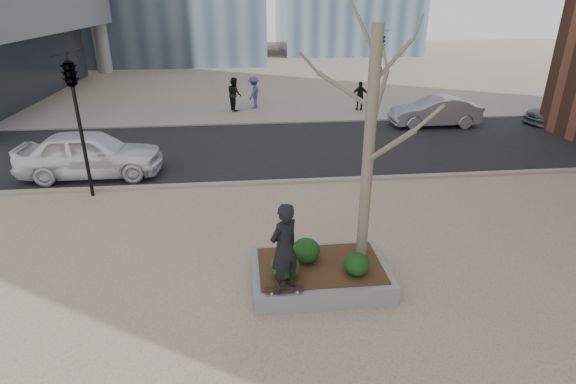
{
  "coord_description": "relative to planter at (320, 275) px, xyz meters",
  "views": [
    {
      "loc": [
        -0.6,
        -8.33,
        5.91
      ],
      "look_at": [
        0.5,
        2.0,
        1.4
      ],
      "focal_mm": 28.0,
      "sensor_mm": 36.0,
      "label": 1
    }
  ],
  "objects": [
    {
      "name": "ground",
      "position": [
        -1.0,
        0.0,
        -0.23
      ],
      "size": [
        120.0,
        120.0,
        0.0
      ],
      "primitive_type": "plane",
      "color": "tan",
      "rests_on": "ground"
    },
    {
      "name": "street",
      "position": [
        -1.0,
        10.0,
        -0.21
      ],
      "size": [
        60.0,
        8.0,
        0.02
      ],
      "primitive_type": "cube",
      "color": "black",
      "rests_on": "ground"
    },
    {
      "name": "far_sidewalk",
      "position": [
        -1.0,
        17.0,
        -0.21
      ],
      "size": [
        60.0,
        6.0,
        0.02
      ],
      "primitive_type": "cube",
      "color": "gray",
      "rests_on": "ground"
    },
    {
      "name": "planter",
      "position": [
        0.0,
        0.0,
        0.0
      ],
      "size": [
        3.0,
        2.0,
        0.45
      ],
      "primitive_type": "cube",
      "color": "gray",
      "rests_on": "ground"
    },
    {
      "name": "planter_mulch",
      "position": [
        0.0,
        0.0,
        0.25
      ],
      "size": [
        2.7,
        1.7,
        0.04
      ],
      "primitive_type": "cube",
      "color": "#382314",
      "rests_on": "planter"
    },
    {
      "name": "sycamore_tree",
      "position": [
        1.0,
        0.3,
        3.56
      ],
      "size": [
        2.8,
        2.8,
        6.6
      ],
      "primitive_type": null,
      "color": "gray",
      "rests_on": "planter_mulch"
    },
    {
      "name": "shrub_left",
      "position": [
        -0.82,
        -0.39,
        0.53
      ],
      "size": [
        0.62,
        0.62,
        0.53
      ],
      "primitive_type": "ellipsoid",
      "color": "#193D13",
      "rests_on": "planter_mulch"
    },
    {
      "name": "shrub_middle",
      "position": [
        -0.29,
        0.18,
        0.54
      ],
      "size": [
        0.64,
        0.64,
        0.54
      ],
      "primitive_type": "ellipsoid",
      "color": "black",
      "rests_on": "planter_mulch"
    },
    {
      "name": "shrub_right",
      "position": [
        0.7,
        -0.43,
        0.5
      ],
      "size": [
        0.56,
        0.56,
        0.48
      ],
      "primitive_type": "ellipsoid",
      "color": "#123813",
      "rests_on": "planter_mulch"
    },
    {
      "name": "skateboard",
      "position": [
        -0.88,
        -0.84,
        0.26
      ],
      "size": [
        0.78,
        0.2,
        0.08
      ],
      "primitive_type": null,
      "rotation": [
        0.0,
        0.0,
        -0.0
      ],
      "color": "black",
      "rests_on": "planter"
    },
    {
      "name": "skateboarder",
      "position": [
        -0.88,
        -0.84,
        1.24
      ],
      "size": [
        0.82,
        0.77,
        1.88
      ],
      "primitive_type": "imported",
      "rotation": [
        0.0,
        0.0,
        3.79
      ],
      "color": "black",
      "rests_on": "skateboard"
    },
    {
      "name": "police_car",
      "position": [
        -6.95,
        7.38,
        0.63
      ],
      "size": [
        4.89,
        1.97,
        1.66
      ],
      "primitive_type": "imported",
      "rotation": [
        0.0,
        0.0,
        1.57
      ],
      "color": "white",
      "rests_on": "street"
    },
    {
      "name": "car_silver",
      "position": [
        7.94,
        12.67,
        0.51
      ],
      "size": [
        4.38,
        1.63,
        1.43
      ],
      "primitive_type": "imported",
      "rotation": [
        0.0,
        0.0,
        4.69
      ],
      "color": "gray",
      "rests_on": "street"
    },
    {
      "name": "car_third",
      "position": [
        14.7,
        12.47,
        0.39
      ],
      "size": [
        4.33,
        2.26,
        1.2
      ],
      "primitive_type": "imported",
      "rotation": [
        0.0,
        0.0,
        4.86
      ],
      "color": "slate",
      "rests_on": "street"
    },
    {
      "name": "pedestrian_a",
      "position": [
        -1.92,
        17.06,
        0.72
      ],
      "size": [
        0.98,
        1.09,
        1.84
      ],
      "primitive_type": "imported",
      "rotation": [
        0.0,
        0.0,
        1.96
      ],
      "color": "black",
      "rests_on": "far_sidewalk"
    },
    {
      "name": "pedestrian_b",
      "position": [
        -0.82,
        17.53,
        0.7
      ],
      "size": [
        1.04,
        1.33,
        1.8
      ],
      "primitive_type": "imported",
      "rotation": [
        0.0,
        0.0,
        4.35
      ],
      "color": "#424677",
      "rests_on": "far_sidewalk"
    },
    {
      "name": "pedestrian_c",
      "position": [
        5.12,
        16.41,
        0.6
      ],
      "size": [
        0.98,
        0.51,
        1.61
      ],
      "primitive_type": "imported",
      "rotation": [
        0.0,
        0.0,
        3.01
      ],
      "color": "black",
      "rests_on": "far_sidewalk"
    },
    {
      "name": "traffic_light_near",
      "position": [
        -6.5,
        5.6,
        2.02
      ],
      "size": [
        0.6,
        2.48,
        4.5
      ],
      "primitive_type": null,
      "color": "black",
      "rests_on": "ground"
    },
    {
      "name": "traffic_light_far",
      "position": [
        5.5,
        14.6,
        2.02
      ],
      "size": [
        0.6,
        2.48,
        4.5
      ],
      "primitive_type": null,
      "color": "black",
      "rests_on": "ground"
    }
  ]
}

